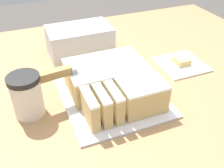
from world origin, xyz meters
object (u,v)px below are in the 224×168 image
at_px(cake, 113,83).
at_px(brownie, 182,61).
at_px(storage_box, 80,41).
at_px(knife, 61,73).
at_px(cake_board, 112,96).
at_px(coffee_cup, 27,95).

bearing_deg(cake, brownie, 14.28).
relative_size(cake, storage_box, 1.10).
height_order(knife, brownie, knife).
bearing_deg(cake_board, cake, 49.30).
bearing_deg(knife, brownie, -1.27).
xyz_separation_m(coffee_cup, storage_box, (0.22, 0.27, -0.01)).
height_order(cake, brownie, cake).
height_order(knife, storage_box, knife).
relative_size(knife, brownie, 6.82).
xyz_separation_m(brownie, storage_box, (-0.29, 0.21, 0.03)).
relative_size(cake, knife, 0.74).
distance_m(cake_board, knife, 0.16).
bearing_deg(brownie, cake, -165.72).
bearing_deg(knife, cake, -18.68).
bearing_deg(coffee_cup, knife, 9.04).
xyz_separation_m(coffee_cup, brownie, (0.51, 0.06, -0.04)).
distance_m(cake_board, storage_box, 0.29).
distance_m(cake_board, brownie, 0.30).
distance_m(cake_board, cake, 0.04).
distance_m(knife, coffee_cup, 0.10).
xyz_separation_m(knife, storage_box, (0.12, 0.26, -0.04)).
bearing_deg(brownie, storage_box, 144.08).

